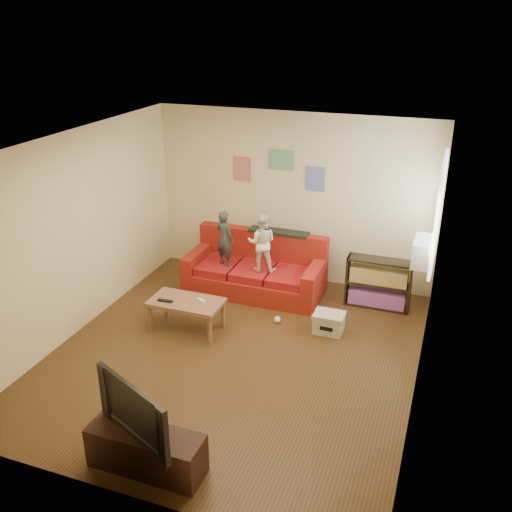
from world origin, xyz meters
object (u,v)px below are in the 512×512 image
(child_a, at_px, (225,238))
(bookshelf, at_px, (378,286))
(coffee_table, at_px, (186,305))
(file_box, at_px, (329,323))
(television, at_px, (142,407))
(child_b, at_px, (262,243))
(tv_stand, at_px, (146,450))
(sofa, at_px, (256,272))

(child_a, distance_m, bookshelf, 2.40)
(child_a, relative_size, bookshelf, 0.93)
(child_a, xyz_separation_m, coffee_table, (-0.03, -1.30, -0.50))
(file_box, bearing_deg, television, -108.78)
(child_b, relative_size, coffee_table, 0.90)
(file_box, height_order, television, television)
(coffee_table, bearing_deg, child_a, 88.70)
(child_a, bearing_deg, tv_stand, 123.40)
(file_box, bearing_deg, tv_stand, -108.78)
(television, bearing_deg, bookshelf, 93.80)
(sofa, distance_m, bookshelf, 1.88)
(television, bearing_deg, coffee_table, 132.60)
(child_b, height_order, bookshelf, child_b)
(child_b, bearing_deg, bookshelf, 176.46)
(bookshelf, xyz_separation_m, tv_stand, (-1.55, -4.07, -0.12))
(tv_stand, bearing_deg, file_box, 71.64)
(child_b, bearing_deg, child_a, -12.89)
(bookshelf, bearing_deg, sofa, -176.57)
(child_b, height_order, television, child_b)
(sofa, bearing_deg, television, -85.33)
(child_a, bearing_deg, file_box, -179.15)
(tv_stand, bearing_deg, child_b, 93.07)
(bookshelf, distance_m, television, 4.37)
(child_b, relative_size, tv_stand, 0.79)
(sofa, height_order, child_b, child_b)
(file_box, xyz_separation_m, television, (-1.05, -3.09, 0.58))
(file_box, bearing_deg, bookshelf, 63.01)
(sofa, xyz_separation_m, child_b, (0.15, -0.17, 0.58))
(coffee_table, bearing_deg, sofa, 71.87)
(coffee_table, xyz_separation_m, file_box, (1.85, 0.60, -0.24))
(tv_stand, bearing_deg, bookshelf, 69.56)
(child_a, xyz_separation_m, file_box, (1.82, -0.70, -0.73))
(child_a, height_order, child_b, child_b)
(sofa, xyz_separation_m, child_a, (-0.45, -0.17, 0.57))
(sofa, height_order, tv_stand, sofa)
(child_b, distance_m, file_box, 1.59)
(sofa, bearing_deg, file_box, -32.40)
(child_a, distance_m, child_b, 0.60)
(child_a, bearing_deg, television, 123.40)
(coffee_table, relative_size, tv_stand, 0.87)
(sofa, bearing_deg, child_b, -49.31)
(television, bearing_deg, child_a, 126.23)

